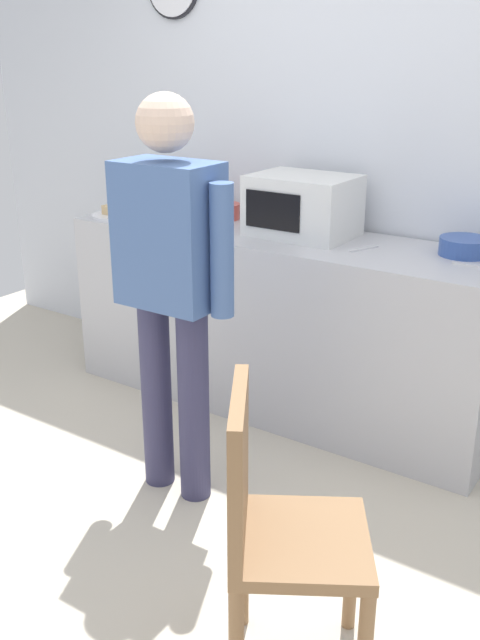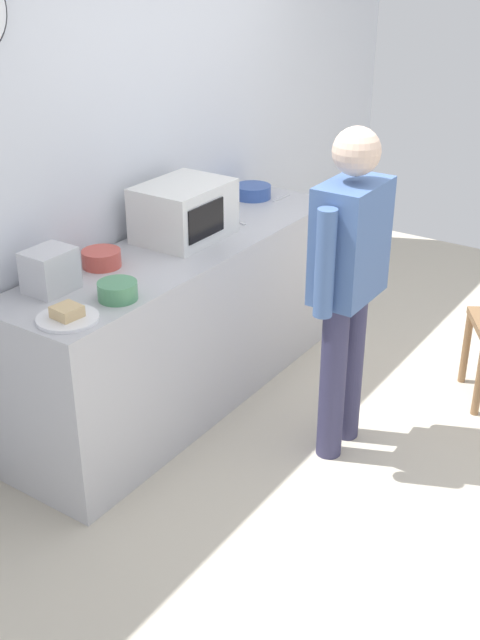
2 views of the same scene
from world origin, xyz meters
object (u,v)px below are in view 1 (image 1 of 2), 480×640
at_px(microwave, 303,206).
at_px(toaster, 172,194).
at_px(salad_bowl, 222,211).
at_px(person_standing, 170,275).
at_px(sandwich_plate, 116,213).
at_px(cereal_bowl, 464,247).
at_px(fork_utensil, 472,265).
at_px(mixing_bowl, 150,216).
at_px(spoon_utensil, 364,249).
at_px(wooden_chair, 275,525).

xyz_separation_m(microwave, toaster, (-0.90, 0.08, -0.05)).
relative_size(salad_bowl, person_standing, 0.12).
bearing_deg(sandwich_plate, cereal_bowl, 8.55).
height_order(toaster, fork_utensil, toaster).
bearing_deg(salad_bowl, toaster, -178.39).
xyz_separation_m(sandwich_plate, cereal_bowl, (1.88, 0.28, 0.02)).
height_order(mixing_bowl, fork_utensil, mixing_bowl).
height_order(cereal_bowl, spoon_utensil, cereal_bowl).
relative_size(spoon_utensil, person_standing, 0.10).
distance_m(cereal_bowl, spoon_utensil, 0.45).
xyz_separation_m(fork_utensil, person_standing, (-0.91, -0.93, 0.04)).
xyz_separation_m(toaster, person_standing, (0.87, -1.08, -0.06)).
bearing_deg(person_standing, wooden_chair, -35.11).
bearing_deg(fork_utensil, microwave, 175.08).
bearing_deg(microwave, salad_bowl, 170.80).
bearing_deg(microwave, wooden_chair, -62.68).
xyz_separation_m(salad_bowl, mixing_bowl, (-0.24, -0.33, -0.00)).
relative_size(cereal_bowl, mixing_bowl, 1.25).
distance_m(salad_bowl, spoon_utensil, 0.95).
xyz_separation_m(fork_utensil, wooden_chair, (-0.05, -1.54, -0.42)).
distance_m(microwave, cereal_bowl, 0.81).
bearing_deg(spoon_utensil, person_standing, -113.84).
bearing_deg(cereal_bowl, sandwich_plate, -171.45).
relative_size(salad_bowl, spoon_utensil, 1.14).
xyz_separation_m(spoon_utensil, person_standing, (-0.41, -0.92, 0.04)).
bearing_deg(cereal_bowl, salad_bowl, 179.57).
bearing_deg(fork_utensil, mixing_bowl, -174.54).
relative_size(salad_bowl, mixing_bowl, 1.07).
height_order(cereal_bowl, mixing_bowl, mixing_bowl).
height_order(microwave, cereal_bowl, microwave).
distance_m(mixing_bowl, wooden_chair, 2.18).
relative_size(salad_bowl, toaster, 0.88).
height_order(mixing_bowl, person_standing, person_standing).
xyz_separation_m(cereal_bowl, person_standing, (-0.83, -1.08, -0.00)).
bearing_deg(spoon_utensil, wooden_chair, -73.40).
distance_m(sandwich_plate, salad_bowl, 0.60).
relative_size(spoon_utensil, wooden_chair, 0.18).
relative_size(sandwich_plate, salad_bowl, 1.39).
bearing_deg(toaster, salad_bowl, 1.61).
xyz_separation_m(microwave, wooden_chair, (0.83, -1.61, -0.57)).
relative_size(microwave, salad_bowl, 2.58).
distance_m(sandwich_plate, cereal_bowl, 1.90).
bearing_deg(cereal_bowl, wooden_chair, -88.75).
bearing_deg(cereal_bowl, person_standing, -127.31).
bearing_deg(toaster, sandwich_plate, -122.50).
relative_size(sandwich_plate, fork_utensil, 1.59).
relative_size(microwave, mixing_bowl, 2.75).
xyz_separation_m(toaster, fork_utensil, (1.78, -0.16, -0.10)).
bearing_deg(fork_utensil, cereal_bowl, 118.82).
relative_size(mixing_bowl, fork_utensil, 1.07).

